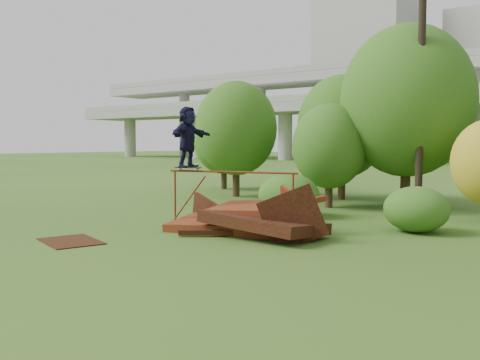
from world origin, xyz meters
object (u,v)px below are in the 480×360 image
Objects in this scene: scrap_pile at (248,220)px; utility_pole at (421,69)px; flat_plate at (71,241)px; skater at (188,137)px.

utility_pole is at bearing 70.12° from scrap_pile.
utility_pole is (2.65, 7.32, 5.09)m from scrap_pile.
flat_plate is 0.17× the size of utility_pole.
flat_plate is (-3.04, -4.10, -0.37)m from scrap_pile.
scrap_pile is at bearing 53.48° from flat_plate.
flat_plate is at bearing -116.45° from utility_pole.
skater is 0.18× the size of utility_pole.
utility_pole reaches higher than skater.
utility_pole reaches higher than scrap_pile.
skater is at bearing -171.65° from scrap_pile.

